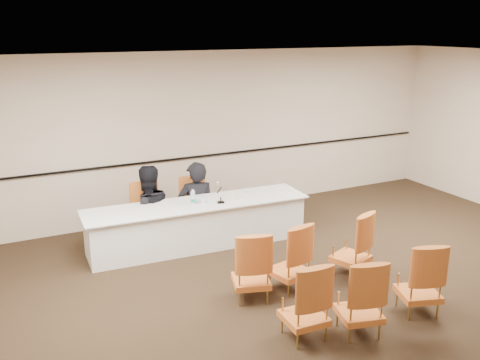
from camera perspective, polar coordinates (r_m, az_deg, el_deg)
name	(u,v)px	position (r m, az deg, el deg)	size (l,w,h in m)	color
floor	(333,304)	(7.11, 9.84, -12.89)	(10.00, 10.00, 0.00)	black
ceiling	(345,65)	(6.24, 11.19, 11.97)	(10.00, 10.00, 0.00)	silver
wall_back	(207,134)	(9.90, -3.52, 4.95)	(10.00, 0.04, 3.00)	beige
wall_rail	(208,155)	(9.95, -3.39, 2.65)	(9.80, 0.04, 0.03)	black
panel_table	(198,224)	(8.61, -4.51, -4.74)	(3.59, 0.83, 0.72)	white
panelist_main	(196,213)	(9.14, -4.67, -3.50)	(0.65, 0.43, 1.79)	black
panelist_main_chair	(196,206)	(9.10, -4.68, -2.79)	(0.50, 0.50, 0.95)	#BC4221
panelist_second	(148,217)	(8.91, -9.81, -3.91)	(0.85, 0.66, 1.75)	black
panelist_second_chair	(148,213)	(8.88, -9.83, -3.46)	(0.50, 0.50, 0.95)	#BC4221
papers	(233,200)	(8.62, -0.70, -2.10)	(0.30, 0.22, 0.00)	white
microphone	(221,194)	(8.42, -2.08, -1.45)	(0.11, 0.22, 0.31)	black
water_bottle	(193,197)	(8.39, -5.04, -1.81)	(0.07, 0.07, 0.24)	teal
drinking_glass	(204,200)	(8.48, -3.90, -2.12)	(0.06, 0.06, 0.10)	white
coffee_cup	(233,196)	(8.56, -0.71, -1.75)	(0.09, 0.09, 0.14)	silver
aud_chair_front_left	(251,265)	(6.92, 1.19, -9.04)	(0.50, 0.50, 0.95)	#BC4221
aud_chair_front_mid	(289,256)	(7.20, 5.29, -8.09)	(0.50, 0.50, 0.95)	#BC4221
aud_chair_front_right	(352,243)	(7.72, 11.81, -6.64)	(0.50, 0.50, 0.95)	#BC4221
aud_chair_back_left	(305,300)	(6.16, 6.91, -12.56)	(0.50, 0.50, 0.95)	#BC4221
aud_chair_back_mid	(360,296)	(6.35, 12.67, -11.95)	(0.50, 0.50, 0.95)	#BC4221
aud_chair_back_right	(419,277)	(6.97, 18.60, -9.77)	(0.50, 0.50, 0.95)	#BC4221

